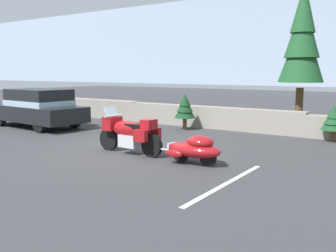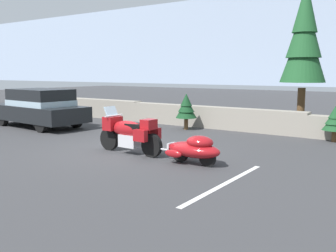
% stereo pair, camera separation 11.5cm
% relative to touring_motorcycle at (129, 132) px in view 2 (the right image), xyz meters
% --- Properties ---
extents(ground_plane, '(80.00, 80.00, 0.00)m').
position_rel_touring_motorcycle_xyz_m(ground_plane, '(-0.50, 0.34, -0.62)').
color(ground_plane, '#38383A').
extents(stone_guard_wall, '(24.00, 0.63, 0.94)m').
position_rel_touring_motorcycle_xyz_m(stone_guard_wall, '(-1.02, 5.86, -0.18)').
color(stone_guard_wall, gray).
rests_on(stone_guard_wall, ground).
extents(touring_motorcycle, '(2.31, 0.78, 1.33)m').
position_rel_touring_motorcycle_xyz_m(touring_motorcycle, '(0.00, 0.00, 0.00)').
color(touring_motorcycle, black).
rests_on(touring_motorcycle, ground).
extents(car_shaped_trailer, '(2.21, 0.80, 0.76)m').
position_rel_touring_motorcycle_xyz_m(car_shaped_trailer, '(2.22, -0.07, -0.21)').
color(car_shaped_trailer, black).
rests_on(car_shaped_trailer, ground).
extents(suv_at_left_edge, '(4.92, 2.26, 1.63)m').
position_rel_touring_motorcycle_xyz_m(suv_at_left_edge, '(-6.69, 1.89, 0.22)').
color(suv_at_left_edge, black).
rests_on(suv_at_left_edge, ground).
extents(pine_tree_tall, '(1.78, 1.78, 5.92)m').
position_rel_touring_motorcycle_xyz_m(pine_tree_tall, '(2.72, 7.51, 3.08)').
color(pine_tree_tall, brown).
rests_on(pine_tree_tall, ground).
extents(pine_sapling_near, '(0.87, 0.87, 1.48)m').
position_rel_touring_motorcycle_xyz_m(pine_sapling_near, '(-1.13, 4.88, 0.30)').
color(pine_sapling_near, brown).
rests_on(pine_sapling_near, ground).
extents(pine_sapling_farther, '(0.81, 0.81, 1.23)m').
position_rel_touring_motorcycle_xyz_m(pine_sapling_farther, '(4.48, 5.34, 0.15)').
color(pine_sapling_farther, brown).
rests_on(pine_sapling_farther, ground).
extents(parking_stripe_marker, '(0.12, 3.60, 0.01)m').
position_rel_touring_motorcycle_xyz_m(parking_stripe_marker, '(3.65, -1.16, -0.62)').
color(parking_stripe_marker, silver).
rests_on(parking_stripe_marker, ground).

